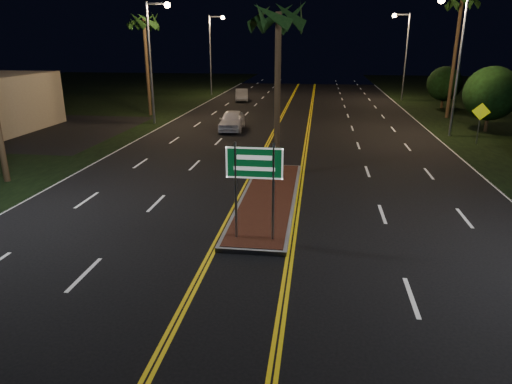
% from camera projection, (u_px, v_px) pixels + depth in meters
% --- Properties ---
extents(ground, '(120.00, 120.00, 0.00)m').
position_uv_depth(ground, '(240.00, 285.00, 12.38)').
color(ground, black).
rests_on(ground, ground).
extents(median_island, '(2.25, 10.25, 0.17)m').
position_uv_depth(median_island, '(268.00, 198.00, 18.93)').
color(median_island, gray).
rests_on(median_island, ground).
extents(highway_sign, '(1.80, 0.08, 3.20)m').
position_uv_depth(highway_sign, '(254.00, 172.00, 14.25)').
color(highway_sign, gray).
rests_on(highway_sign, ground).
extents(streetlight_left_mid, '(1.91, 0.44, 9.00)m').
position_uv_depth(streetlight_left_mid, '(154.00, 49.00, 34.50)').
color(streetlight_left_mid, gray).
rests_on(streetlight_left_mid, ground).
extents(streetlight_left_far, '(1.91, 0.44, 9.00)m').
position_uv_depth(streetlight_left_far, '(213.00, 46.00, 53.29)').
color(streetlight_left_far, gray).
rests_on(streetlight_left_far, ground).
extents(streetlight_right_mid, '(1.91, 0.44, 9.00)m').
position_uv_depth(streetlight_right_mid, '(455.00, 51.00, 29.90)').
color(streetlight_right_mid, gray).
rests_on(streetlight_right_mid, ground).
extents(streetlight_right_far, '(1.91, 0.44, 9.00)m').
position_uv_depth(streetlight_right_far, '(403.00, 46.00, 48.70)').
color(streetlight_right_far, gray).
rests_on(streetlight_right_far, ground).
extents(palm_median, '(2.40, 2.40, 8.30)m').
position_uv_depth(palm_median, '(279.00, 17.00, 19.94)').
color(palm_median, '#382819').
rests_on(palm_median, ground).
extents(palm_left_far, '(2.40, 2.40, 8.80)m').
position_uv_depth(palm_left_far, '(144.00, 22.00, 37.87)').
color(palm_left_far, '#382819').
rests_on(palm_left_far, ground).
extents(palm_right_far, '(2.40, 2.40, 10.30)m').
position_uv_depth(palm_right_far, '(462.00, 2.00, 36.03)').
color(palm_right_far, '#382819').
rests_on(palm_right_far, ground).
extents(shrub_mid, '(3.78, 3.78, 4.62)m').
position_uv_depth(shrub_mid, '(491.00, 93.00, 32.28)').
color(shrub_mid, '#382819').
rests_on(shrub_mid, ground).
extents(shrub_far, '(3.24, 3.24, 3.96)m').
position_uv_depth(shrub_far, '(444.00, 84.00, 43.70)').
color(shrub_far, '#382819').
rests_on(shrub_far, ground).
extents(car_near, '(2.42, 5.08, 1.65)m').
position_uv_depth(car_near, '(232.00, 119.00, 33.46)').
color(car_near, white).
rests_on(car_near, ground).
extents(car_far, '(2.58, 4.65, 1.47)m').
position_uv_depth(car_far, '(242.00, 94.00, 49.68)').
color(car_far, silver).
rests_on(car_far, ground).
extents(warning_sign, '(1.02, 0.42, 2.59)m').
position_uv_depth(warning_sign, '(480.00, 117.00, 28.74)').
color(warning_sign, gray).
rests_on(warning_sign, ground).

